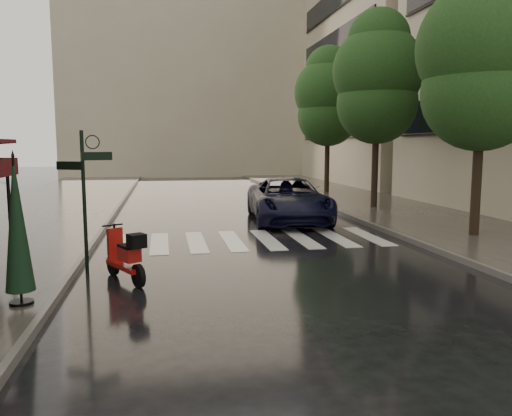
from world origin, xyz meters
name	(u,v)px	position (x,y,z in m)	size (l,w,h in m)	color
ground	(136,313)	(0.00, 0.00, 0.00)	(120.00, 120.00, 0.00)	black
sidewalk_near	(32,216)	(-4.50, 12.00, 0.06)	(6.00, 60.00, 0.12)	#38332D
sidewalk_far	(390,208)	(10.25, 12.00, 0.06)	(5.50, 60.00, 0.12)	#38332D
curb_near	(114,214)	(-1.45, 12.00, 0.07)	(0.12, 60.00, 0.16)	#595651
curb_far	(329,209)	(7.45, 12.00, 0.07)	(0.12, 60.00, 0.16)	#595651
crosswalk	(250,240)	(2.98, 6.00, 0.01)	(7.85, 3.20, 0.01)	silver
signpost	(84,189)	(-1.19, 3.00, 1.83)	(1.17, 0.29, 3.10)	black
haussmann_far	(388,54)	(16.50, 26.00, 9.25)	(8.00, 16.00, 18.50)	tan
backdrop_building	(189,64)	(3.00, 38.00, 10.00)	(22.00, 6.00, 20.00)	tan
tree_near	(484,56)	(9.60, 5.00, 5.32)	(3.80, 3.80, 7.99)	black
tree_mid	(378,78)	(9.50, 12.00, 5.59)	(3.80, 3.80, 8.34)	black
tree_far	(328,97)	(9.70, 19.00, 5.46)	(3.80, 3.80, 8.16)	black
scooter	(126,257)	(-0.29, 2.04, 0.52)	(0.96, 1.54, 1.12)	black
parked_car	(288,200)	(4.99, 9.40, 0.79)	(2.62, 5.69, 1.58)	black
parasol_back	(17,224)	(-1.91, 0.50, 1.48)	(0.47, 0.47, 2.54)	black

